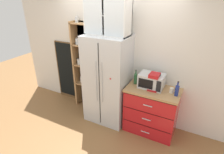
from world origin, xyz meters
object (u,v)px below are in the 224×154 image
microwave (151,81)px  coffee_maker (154,81)px  refrigerator (108,80)px  bottle_cobalt (177,90)px  chalkboard_menu (67,71)px  bottle_green (136,78)px  mug_cream (172,90)px

microwave → coffee_maker: (0.06, -0.04, 0.03)m
refrigerator → bottle_cobalt: bearing=-0.3°
coffee_maker → refrigerator: bearing=-177.4°
chalkboard_menu → bottle_cobalt: bearing=-6.5°
coffee_maker → bottle_green: bearing=173.2°
refrigerator → coffee_maker: size_ratio=5.80×
refrigerator → microwave: (0.86, 0.08, 0.14)m
chalkboard_menu → mug_cream: bearing=-5.4°
bottle_cobalt → bottle_green: 0.78m
refrigerator → bottle_green: (0.55, 0.09, 0.14)m
refrigerator → mug_cream: (1.24, 0.05, 0.06)m
coffee_maker → mug_cream: (0.31, 0.01, -0.11)m
refrigerator → microwave: bearing=5.5°
coffee_maker → bottle_cobalt: coffee_maker is taller
bottle_cobalt → mug_cream: bearing=147.2°
bottle_green → refrigerator: bearing=-171.3°
bottle_green → chalkboard_menu: bearing=173.6°
microwave → mug_cream: bearing=-5.0°
coffee_maker → bottle_cobalt: size_ratio=1.18×
mug_cream → bottle_green: bearing=177.1°
refrigerator → chalkboard_menu: (-1.29, 0.29, -0.17)m
microwave → coffee_maker: 0.08m
bottle_green → microwave: bearing=-0.3°
mug_cream → bottle_cobalt: (0.09, -0.06, 0.07)m
mug_cream → bottle_cobalt: bottle_cobalt is taller
mug_cream → bottle_cobalt: size_ratio=0.40×
coffee_maker → bottle_cobalt: 0.41m
coffee_maker → bottle_cobalt: bearing=-6.9°
refrigerator → coffee_maker: refrigerator is taller
refrigerator → mug_cream: refrigerator is taller
mug_cream → coffee_maker: bearing=-178.3°
bottle_green → chalkboard_menu: (-1.84, 0.21, -0.31)m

